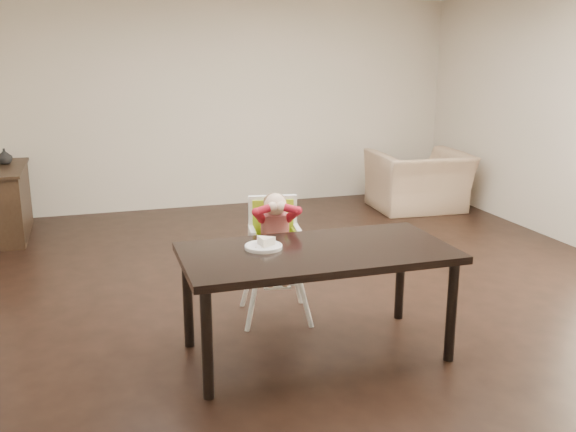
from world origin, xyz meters
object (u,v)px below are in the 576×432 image
at_px(dining_table, 317,261).
at_px(armchair, 419,171).
at_px(sideboard, 7,202).
at_px(high_chair, 275,230).

xyz_separation_m(dining_table, armchair, (2.67, 3.48, -0.16)).
bearing_deg(sideboard, dining_table, -58.19).
bearing_deg(high_chair, armchair, 54.27).
xyz_separation_m(high_chair, sideboard, (-2.22, 3.02, -0.30)).
bearing_deg(armchair, sideboard, 0.29).
distance_m(high_chair, armchair, 3.91).
relative_size(high_chair, sideboard, 0.79).
height_order(armchair, sideboard, armchair).
height_order(high_chair, sideboard, high_chair).
bearing_deg(high_chair, sideboard, 135.54).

